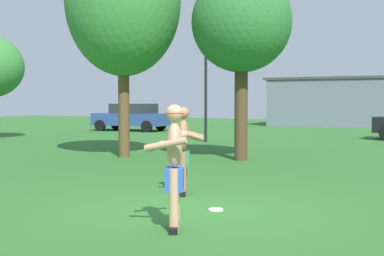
{
  "coord_description": "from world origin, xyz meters",
  "views": [
    {
      "loc": [
        3.57,
        -7.58,
        1.76
      ],
      "look_at": [
        -0.24,
        0.37,
        1.3
      ],
      "focal_mm": 48.97,
      "sensor_mm": 36.0,
      "label": 1
    }
  ],
  "objects_px": {
    "car_blue_far_end": "(131,117)",
    "tree_right_field": "(123,2)",
    "player_in_blue": "(174,161)",
    "tree_behind_players": "(241,24)",
    "player_near": "(184,149)",
    "lamp_post": "(206,61)",
    "frisbee": "(216,210)"
  },
  "relations": [
    {
      "from": "car_blue_far_end",
      "to": "tree_right_field",
      "type": "xyz_separation_m",
      "value": [
        7.36,
        -12.11,
        3.95
      ]
    },
    {
      "from": "car_blue_far_end",
      "to": "lamp_post",
      "type": "bearing_deg",
      "value": -37.79
    },
    {
      "from": "tree_right_field",
      "to": "lamp_post",
      "type": "bearing_deg",
      "value": 91.09
    },
    {
      "from": "player_in_blue",
      "to": "lamp_post",
      "type": "height_order",
      "value": "lamp_post"
    },
    {
      "from": "lamp_post",
      "to": "tree_behind_players",
      "type": "relative_size",
      "value": 1.01
    },
    {
      "from": "lamp_post",
      "to": "tree_right_field",
      "type": "xyz_separation_m",
      "value": [
        0.12,
        -6.5,
        1.35
      ]
    },
    {
      "from": "player_in_blue",
      "to": "tree_behind_players",
      "type": "height_order",
      "value": "tree_behind_players"
    },
    {
      "from": "player_in_blue",
      "to": "lamp_post",
      "type": "xyz_separation_m",
      "value": [
        -5.78,
        13.98,
        2.48
      ]
    },
    {
      "from": "tree_behind_players",
      "to": "car_blue_far_end",
      "type": "bearing_deg",
      "value": 133.9
    },
    {
      "from": "player_in_blue",
      "to": "tree_behind_players",
      "type": "relative_size",
      "value": 0.31
    },
    {
      "from": "car_blue_far_end",
      "to": "lamp_post",
      "type": "xyz_separation_m",
      "value": [
        7.23,
        -5.61,
        2.6
      ]
    },
    {
      "from": "player_near",
      "to": "frisbee",
      "type": "xyz_separation_m",
      "value": [
        1.11,
        -1.08,
        -0.84
      ]
    },
    {
      "from": "frisbee",
      "to": "tree_behind_players",
      "type": "height_order",
      "value": "tree_behind_players"
    },
    {
      "from": "lamp_post",
      "to": "player_near",
      "type": "bearing_deg",
      "value": -67.81
    },
    {
      "from": "player_near",
      "to": "car_blue_far_end",
      "type": "bearing_deg",
      "value": 124.87
    },
    {
      "from": "frisbee",
      "to": "car_blue_far_end",
      "type": "distance_m",
      "value": 22.39
    },
    {
      "from": "player_near",
      "to": "tree_right_field",
      "type": "bearing_deg",
      "value": 132.42
    },
    {
      "from": "frisbee",
      "to": "tree_right_field",
      "type": "relative_size",
      "value": 0.03
    },
    {
      "from": "player_in_blue",
      "to": "tree_right_field",
      "type": "relative_size",
      "value": 0.24
    },
    {
      "from": "lamp_post",
      "to": "tree_behind_players",
      "type": "distance_m",
      "value": 6.88
    },
    {
      "from": "frisbee",
      "to": "tree_behind_players",
      "type": "xyz_separation_m",
      "value": [
        -2.09,
        6.81,
        3.98
      ]
    },
    {
      "from": "player_in_blue",
      "to": "tree_right_field",
      "type": "xyz_separation_m",
      "value": [
        -5.66,
        7.48,
        3.83
      ]
    },
    {
      "from": "car_blue_far_end",
      "to": "lamp_post",
      "type": "distance_m",
      "value": 9.51
    },
    {
      "from": "player_in_blue",
      "to": "car_blue_far_end",
      "type": "distance_m",
      "value": 23.52
    },
    {
      "from": "player_near",
      "to": "tree_right_field",
      "type": "xyz_separation_m",
      "value": [
        -4.57,
        5.0,
        3.92
      ]
    },
    {
      "from": "lamp_post",
      "to": "car_blue_far_end",
      "type": "bearing_deg",
      "value": 142.21
    },
    {
      "from": "player_near",
      "to": "tree_behind_players",
      "type": "height_order",
      "value": "tree_behind_players"
    },
    {
      "from": "tree_right_field",
      "to": "tree_behind_players",
      "type": "height_order",
      "value": "tree_right_field"
    },
    {
      "from": "frisbee",
      "to": "lamp_post",
      "type": "relative_size",
      "value": 0.04
    },
    {
      "from": "tree_behind_players",
      "to": "tree_right_field",
      "type": "bearing_deg",
      "value": -168.43
    },
    {
      "from": "player_near",
      "to": "tree_behind_players",
      "type": "relative_size",
      "value": 0.3
    },
    {
      "from": "frisbee",
      "to": "lamp_post",
      "type": "bearing_deg",
      "value": 114.77
    }
  ]
}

